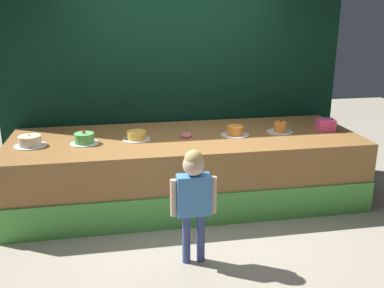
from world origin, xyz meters
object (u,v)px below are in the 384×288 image
Objects in this scene: child_figure at (194,191)px; cake_right at (235,131)px; pink_box at (325,125)px; cake_center at (136,136)px; donut at (186,135)px; cake_far_right at (280,128)px; cake_far_left at (30,141)px; cake_left at (84,139)px.

child_figure is 1.44m from cake_right.
pink_box is at bearing 0.70° from cake_right.
cake_center is at bearing 179.59° from pink_box.
donut is at bearing 176.98° from cake_right.
cake_far_right is (1.26, 1.27, 0.16)m from child_figure.
cake_far_left is at bearing -177.96° from cake_center.
child_figure is 3.26× the size of cake_right.
donut is 0.43× the size of cake_left.
cake_right is at bearing 60.27° from child_figure.
cake_right is at bearing -179.30° from pink_box.
child_figure reaches higher than cake_left.
pink_box is at bearing -1.90° from cake_far_right.
pink_box is 0.64× the size of cake_center.
child_figure is 2.22m from pink_box.
child_figure reaches higher than pink_box.
pink_box is at bearing 0.41° from cake_far_left.
cake_far_left is 2.78m from cake_far_right.
cake_far_left is 0.56m from cake_left.
child_figure is at bearing -51.83° from cake_left.
cake_left is 0.98× the size of cake_far_right.
cake_far_right is at bearing 45.19° from child_figure.
donut is 1.11m from cake_left.
cake_right is at bearing 0.76° from cake_left.
cake_left is at bearing -177.35° from donut.
donut is 0.42× the size of cake_far_right.
cake_right is at bearing -1.52° from cake_center.
cake_left is (-0.96, 1.22, 0.16)m from child_figure.
cake_center is (0.56, 0.05, -0.01)m from cake_left.
cake_right is (2.22, 0.01, -0.00)m from cake_far_left.
cake_far_right reaches higher than cake_right.
cake_center is at bearing -179.91° from cake_far_right.
pink_box is 0.56m from cake_far_right.
child_figure is 1.80m from cake_far_right.
cake_left is (0.56, -0.01, 0.00)m from cake_far_left.
pink_box is at bearing 34.58° from child_figure.
cake_far_left reaches higher than cake_left.
cake_far_right is (1.11, 0.00, 0.03)m from donut.
child_figure is at bearing -96.87° from donut.
donut is 0.56m from cake_right.
child_figure is at bearing -72.42° from cake_center.
child_figure is 1.28m from donut.
cake_right is (-1.11, -0.01, -0.02)m from pink_box.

